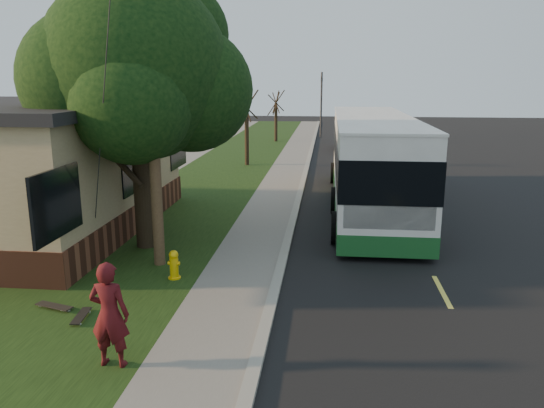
{
  "coord_description": "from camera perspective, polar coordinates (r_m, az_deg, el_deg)",
  "views": [
    {
      "loc": [
        1.19,
        -12.27,
        5.01
      ],
      "look_at": [
        -0.37,
        2.36,
        1.5
      ],
      "focal_mm": 35.0,
      "sensor_mm": 36.0,
      "label": 1
    }
  ],
  "objects": [
    {
      "name": "bare_tree_far",
      "position": [
        42.59,
        0.43,
        9.36
      ],
      "size": [
        1.38,
        1.21,
        4.03
      ],
      "color": "black",
      "rests_on": "grass_verge"
    },
    {
      "name": "traffic_signal",
      "position": [
        46.32,
        5.33,
        11.07
      ],
      "size": [
        0.18,
        0.22,
        5.5
      ],
      "color": "#2D2D30",
      "rests_on": "ground"
    },
    {
      "name": "fire_hydrant",
      "position": [
        13.64,
        -10.5,
        -6.44
      ],
      "size": [
        0.32,
        0.32,
        0.74
      ],
      "color": "yellow",
      "rests_on": "grass_verge"
    },
    {
      "name": "dumpster",
      "position": [
        18.5,
        -20.64,
        -1.0
      ],
      "size": [
        1.58,
        1.33,
        1.28
      ],
      "color": "black",
      "rests_on": "building_lot"
    },
    {
      "name": "transit_bus",
      "position": [
        21.0,
        10.66,
        4.71
      ],
      "size": [
        3.07,
        13.32,
        3.6
      ],
      "color": "silver",
      "rests_on": "ground"
    },
    {
      "name": "bare_tree_near",
      "position": [
        30.77,
        -2.74,
        8.06
      ],
      "size": [
        1.38,
        1.21,
        4.31
      ],
      "color": "black",
      "rests_on": "grass_verge"
    },
    {
      "name": "ground",
      "position": [
        13.31,
        0.51,
        -8.7
      ],
      "size": [
        120.0,
        120.0,
        0.0
      ],
      "primitive_type": "plane",
      "color": "black",
      "rests_on": "ground"
    },
    {
      "name": "utility_pole",
      "position": [
        14.01,
        -12.9,
        11.53
      ],
      "size": [
        2.86,
        3.21,
        9.07
      ],
      "color": "#473321",
      "rests_on": "ground"
    },
    {
      "name": "road",
      "position": [
        23.0,
        12.95,
        0.5
      ],
      "size": [
        8.0,
        80.0,
        0.01
      ],
      "primitive_type": "cube",
      "color": "black",
      "rests_on": "ground"
    },
    {
      "name": "curb",
      "position": [
        22.85,
        2.95,
        0.88
      ],
      "size": [
        0.25,
        80.0,
        0.12
      ],
      "primitive_type": "cube",
      "color": "gray",
      "rests_on": "ground"
    },
    {
      "name": "sidewalk",
      "position": [
        22.93,
        0.46,
        0.89
      ],
      "size": [
        2.0,
        80.0,
        0.08
      ],
      "primitive_type": "cube",
      "color": "slate",
      "rests_on": "ground"
    },
    {
      "name": "leafy_tree",
      "position": [
        15.86,
        -14.08,
        13.59
      ],
      "size": [
        6.3,
        6.0,
        7.8
      ],
      "color": "black",
      "rests_on": "grass_verge"
    },
    {
      "name": "distant_car",
      "position": [
        38.49,
        8.36,
        6.89
      ],
      "size": [
        1.98,
        4.4,
        1.47
      ],
      "primitive_type": "imported",
      "rotation": [
        0.0,
        0.0,
        0.06
      ],
      "color": "black",
      "rests_on": "ground"
    },
    {
      "name": "grass_verge",
      "position": [
        23.52,
        -8.06,
        1.07
      ],
      "size": [
        5.0,
        80.0,
        0.07
      ],
      "primitive_type": "cube",
      "color": "black",
      "rests_on": "ground"
    },
    {
      "name": "skateboard_main",
      "position": [
        12.08,
        -19.84,
        -11.27
      ],
      "size": [
        0.31,
        0.85,
        0.08
      ],
      "color": "black",
      "rests_on": "grass_verge"
    },
    {
      "name": "skateboarder",
      "position": [
        9.76,
        -17.08,
        -11.29
      ],
      "size": [
        0.71,
        0.48,
        1.92
      ],
      "primitive_type": "imported",
      "rotation": [
        0.0,
        0.0,
        3.11
      ],
      "color": "#470E12",
      "rests_on": "grass_verge"
    },
    {
      "name": "skateboard_spare",
      "position": [
        12.76,
        -22.39,
        -10.13
      ],
      "size": [
        0.93,
        0.47,
        0.08
      ],
      "color": "black",
      "rests_on": "grass_verge"
    }
  ]
}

